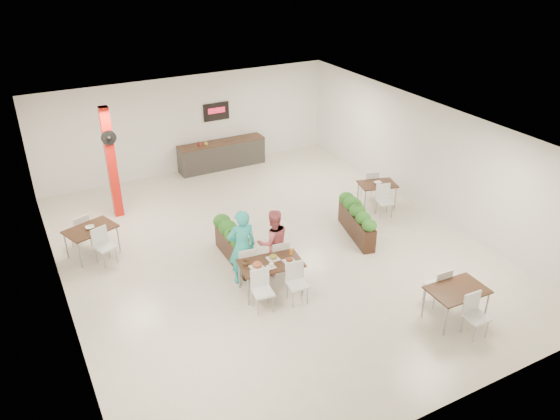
{
  "coord_description": "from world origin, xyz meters",
  "views": [
    {
      "loc": [
        -5.44,
        -10.68,
        7.35
      ],
      "look_at": [
        0.24,
        -0.01,
        1.1
      ],
      "focal_mm": 35.0,
      "sensor_mm": 36.0,
      "label": 1
    }
  ],
  "objects_px": {
    "diner_woman": "(273,242)",
    "planter_left": "(234,243)",
    "red_column": "(111,162)",
    "side_table_a": "(91,233)",
    "side_table_b": "(377,188)",
    "side_table_c": "(457,294)",
    "planter_right": "(357,219)",
    "main_table": "(270,267)",
    "service_counter": "(222,154)",
    "diner_man": "(242,247)"
  },
  "relations": [
    {
      "from": "planter_right",
      "to": "side_table_b",
      "type": "distance_m",
      "value": 1.91
    },
    {
      "from": "planter_left",
      "to": "side_table_a",
      "type": "xyz_separation_m",
      "value": [
        -3.02,
        1.95,
        0.12
      ]
    },
    {
      "from": "planter_left",
      "to": "side_table_a",
      "type": "relative_size",
      "value": 1.17
    },
    {
      "from": "red_column",
      "to": "side_table_a",
      "type": "xyz_separation_m",
      "value": [
        -1.06,
        -1.87,
        -1.01
      ]
    },
    {
      "from": "side_table_a",
      "to": "planter_left",
      "type": "bearing_deg",
      "value": -52.45
    },
    {
      "from": "diner_man",
      "to": "side_table_c",
      "type": "height_order",
      "value": "diner_man"
    },
    {
      "from": "service_counter",
      "to": "side_table_c",
      "type": "height_order",
      "value": "service_counter"
    },
    {
      "from": "planter_left",
      "to": "service_counter",
      "type": "bearing_deg",
      "value": 70.23
    },
    {
      "from": "main_table",
      "to": "planter_right",
      "type": "xyz_separation_m",
      "value": [
        3.16,
        1.15,
        -0.13
      ]
    },
    {
      "from": "planter_left",
      "to": "side_table_b",
      "type": "xyz_separation_m",
      "value": [
        4.9,
        0.76,
        0.11
      ]
    },
    {
      "from": "red_column",
      "to": "diner_man",
      "type": "xyz_separation_m",
      "value": [
        1.78,
        -4.7,
        -0.72
      ]
    },
    {
      "from": "side_table_a",
      "to": "diner_woman",
      "type": "bearing_deg",
      "value": -57.46
    },
    {
      "from": "service_counter",
      "to": "diner_woman",
      "type": "relative_size",
      "value": 1.82
    },
    {
      "from": "service_counter",
      "to": "side_table_a",
      "type": "height_order",
      "value": "service_counter"
    },
    {
      "from": "planter_right",
      "to": "service_counter",
      "type": "bearing_deg",
      "value": 102.36
    },
    {
      "from": "red_column",
      "to": "side_table_a",
      "type": "height_order",
      "value": "red_column"
    },
    {
      "from": "diner_woman",
      "to": "service_counter",
      "type": "bearing_deg",
      "value": -94.89
    },
    {
      "from": "planter_left",
      "to": "side_table_c",
      "type": "xyz_separation_m",
      "value": [
        3.17,
        -4.24,
        0.12
      ]
    },
    {
      "from": "red_column",
      "to": "main_table",
      "type": "relative_size",
      "value": 1.82
    },
    {
      "from": "side_table_a",
      "to": "side_table_b",
      "type": "xyz_separation_m",
      "value": [
        7.92,
        -1.19,
        -0.01
      ]
    },
    {
      "from": "planter_right",
      "to": "red_column",
      "type": "bearing_deg",
      "value": 141.7
    },
    {
      "from": "side_table_a",
      "to": "service_counter",
      "type": "bearing_deg",
      "value": 16.81
    },
    {
      "from": "planter_right",
      "to": "planter_left",
      "type": "bearing_deg",
      "value": 173.41
    },
    {
      "from": "planter_right",
      "to": "main_table",
      "type": "bearing_deg",
      "value": -160.04
    },
    {
      "from": "red_column",
      "to": "diner_woman",
      "type": "distance_m",
      "value": 5.43
    },
    {
      "from": "red_column",
      "to": "planter_left",
      "type": "xyz_separation_m",
      "value": [
        1.96,
        -3.82,
        -1.13
      ]
    },
    {
      "from": "diner_man",
      "to": "main_table",
      "type": "bearing_deg",
      "value": 128.1
    },
    {
      "from": "side_table_b",
      "to": "planter_left",
      "type": "bearing_deg",
      "value": -156.18
    },
    {
      "from": "diner_woman",
      "to": "red_column",
      "type": "bearing_deg",
      "value": -53.95
    },
    {
      "from": "service_counter",
      "to": "main_table",
      "type": "distance_m",
      "value": 7.45
    },
    {
      "from": "diner_man",
      "to": "diner_woman",
      "type": "distance_m",
      "value": 0.81
    },
    {
      "from": "service_counter",
      "to": "planter_left",
      "type": "height_order",
      "value": "service_counter"
    },
    {
      "from": "diner_man",
      "to": "side_table_c",
      "type": "xyz_separation_m",
      "value": [
        3.34,
        -3.35,
        -0.3
      ]
    },
    {
      "from": "red_column",
      "to": "main_table",
      "type": "bearing_deg",
      "value": -67.93
    },
    {
      "from": "main_table",
      "to": "side_table_b",
      "type": "xyz_separation_m",
      "value": [
        4.68,
        2.29,
        -0.02
      ]
    },
    {
      "from": "diner_woman",
      "to": "planter_left",
      "type": "height_order",
      "value": "diner_woman"
    },
    {
      "from": "diner_man",
      "to": "side_table_a",
      "type": "bearing_deg",
      "value": -37.59
    },
    {
      "from": "service_counter",
      "to": "diner_man",
      "type": "relative_size",
      "value": 1.62
    },
    {
      "from": "diner_man",
      "to": "planter_right",
      "type": "distance_m",
      "value": 3.61
    },
    {
      "from": "main_table",
      "to": "side_table_a",
      "type": "xyz_separation_m",
      "value": [
        -3.23,
        3.49,
        -0.01
      ]
    },
    {
      "from": "red_column",
      "to": "planter_right",
      "type": "bearing_deg",
      "value": -38.3
    },
    {
      "from": "main_table",
      "to": "side_table_a",
      "type": "bearing_deg",
      "value": 132.85
    },
    {
      "from": "side_table_b",
      "to": "side_table_c",
      "type": "distance_m",
      "value": 5.29
    },
    {
      "from": "planter_right",
      "to": "side_table_c",
      "type": "relative_size",
      "value": 1.21
    },
    {
      "from": "main_table",
      "to": "planter_right",
      "type": "distance_m",
      "value": 3.36
    },
    {
      "from": "diner_man",
      "to": "planter_right",
      "type": "height_order",
      "value": "diner_man"
    },
    {
      "from": "diner_woman",
      "to": "side_table_c",
      "type": "height_order",
      "value": "diner_woman"
    },
    {
      "from": "planter_left",
      "to": "red_column",
      "type": "bearing_deg",
      "value": 117.12
    },
    {
      "from": "planter_left",
      "to": "side_table_b",
      "type": "height_order",
      "value": "planter_left"
    },
    {
      "from": "diner_woman",
      "to": "side_table_c",
      "type": "xyz_separation_m",
      "value": [
        2.54,
        -3.35,
        -0.2
      ]
    }
  ]
}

